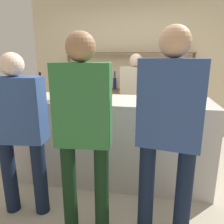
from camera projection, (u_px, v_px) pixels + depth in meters
The scene contains 14 objects.
ground_plane at pixel (112, 177), 2.91m from camera, with size 16.00×16.00×0.00m, color #B2A893.
bar_counter at pixel (112, 140), 2.77m from camera, with size 2.37×0.69×1.05m, color #B7B2AD.
back_wall at pixel (129, 63), 4.40m from camera, with size 3.97×0.12×2.80m, color beige.
back_shelf at pixel (128, 80), 4.31m from camera, with size 2.47×0.18×1.62m.
counter_bottle_0 at pixel (41, 89), 2.61m from camera, with size 0.08×0.08×0.33m.
counter_bottle_1 at pixel (86, 87), 2.77m from camera, with size 0.08×0.08×0.33m.
counter_bottle_2 at pixel (161, 92), 2.40m from camera, with size 0.08×0.08×0.33m.
counter_bottle_3 at pixel (197, 89), 2.51m from camera, with size 0.09×0.09×0.37m.
wine_glass at pixel (101, 89), 2.65m from camera, with size 0.09×0.09×0.17m.
ice_bucket at pixel (61, 90), 2.57m from camera, with size 0.20×0.20×0.23m.
customer_center at pixel (83, 124), 1.78m from camera, with size 0.47×0.23×1.75m.
customer_left at pixel (19, 126), 2.05m from camera, with size 0.51×0.27×1.60m.
server_behind_counter at pixel (135, 95), 3.61m from camera, with size 0.50×0.32×1.59m.
customer_right at pixel (169, 125), 1.71m from camera, with size 0.52×0.29×1.78m.
Camera 1 is at (0.46, -2.55, 1.58)m, focal length 35.00 mm.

